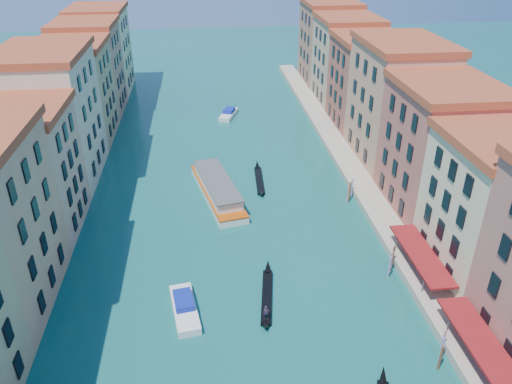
% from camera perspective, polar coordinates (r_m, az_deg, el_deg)
% --- Properties ---
extents(left_bank_palazzos, '(12.80, 128.40, 21.00)m').
position_cam_1_polar(left_bank_palazzos, '(79.89, -23.21, 5.90)').
color(left_bank_palazzos, beige).
rests_on(left_bank_palazzos, ground).
extents(right_bank_palazzos, '(12.80, 128.40, 21.00)m').
position_cam_1_polar(right_bank_palazzos, '(83.18, 17.16, 7.85)').
color(right_bank_palazzos, brown).
rests_on(right_bank_palazzos, ground).
extents(quay, '(4.00, 140.00, 1.00)m').
position_cam_1_polar(quay, '(84.03, 11.23, 1.92)').
color(quay, '#A19A82').
rests_on(quay, ground).
extents(restaurant_awnings, '(3.20, 44.55, 3.12)m').
position_cam_1_polar(restaurant_awnings, '(51.54, 25.44, -16.85)').
color(restaurant_awnings, maroon).
rests_on(restaurant_awnings, ground).
extents(mooring_poles_right, '(1.44, 54.24, 3.20)m').
position_cam_1_polar(mooring_poles_right, '(54.84, 19.22, -14.61)').
color(mooring_poles_right, brown).
rests_on(mooring_poles_right, ground).
extents(vaporetto_far, '(8.17, 19.26, 2.79)m').
position_cam_1_polar(vaporetto_far, '(76.83, -4.43, 0.40)').
color(vaporetto_far, white).
rests_on(vaporetto_far, ground).
extents(gondola_fore, '(2.71, 11.90, 2.38)m').
position_cam_1_polar(gondola_fore, '(57.23, 1.24, -11.73)').
color(gondola_fore, black).
rests_on(gondola_fore, ground).
extents(gondola_far, '(1.60, 12.24, 1.73)m').
position_cam_1_polar(gondola_far, '(81.42, 0.36, 1.49)').
color(gondola_far, black).
rests_on(gondola_far, ground).
extents(motorboat_mid, '(3.59, 8.00, 1.60)m').
position_cam_1_polar(motorboat_mid, '(55.97, -8.17, -12.89)').
color(motorboat_mid, white).
rests_on(motorboat_mid, ground).
extents(motorboat_far, '(4.73, 7.96, 1.57)m').
position_cam_1_polar(motorboat_far, '(109.85, -3.14, 8.95)').
color(motorboat_far, silver).
rests_on(motorboat_far, ground).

